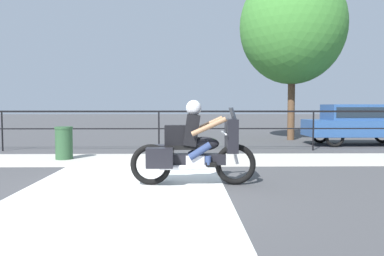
{
  "coord_description": "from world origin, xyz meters",
  "views": [
    {
      "loc": [
        0.87,
        -6.79,
        1.48
      ],
      "look_at": [
        1.0,
        0.44,
        1.05
      ],
      "focal_mm": 35.0,
      "sensor_mm": 36.0,
      "label": 1
    }
  ],
  "objects_px": {
    "motorcycle": "(193,148)",
    "parked_car": "(358,122)",
    "trash_bin": "(64,143)",
    "tree_behind_sign": "(292,26)"
  },
  "relations": [
    {
      "from": "motorcycle",
      "to": "parked_car",
      "type": "height_order",
      "value": "motorcycle"
    },
    {
      "from": "parked_car",
      "to": "trash_bin",
      "type": "xyz_separation_m",
      "value": [
        -9.84,
        -3.64,
        -0.42
      ]
    },
    {
      "from": "tree_behind_sign",
      "to": "trash_bin",
      "type": "bearing_deg",
      "value": -143.77
    },
    {
      "from": "tree_behind_sign",
      "to": "motorcycle",
      "type": "bearing_deg",
      "value": -115.82
    },
    {
      "from": "motorcycle",
      "to": "parked_car",
      "type": "distance_m",
      "value": 9.48
    },
    {
      "from": "trash_bin",
      "to": "tree_behind_sign",
      "type": "bearing_deg",
      "value": 36.23
    },
    {
      "from": "motorcycle",
      "to": "tree_behind_sign",
      "type": "relative_size",
      "value": 0.32
    },
    {
      "from": "motorcycle",
      "to": "tree_behind_sign",
      "type": "distance_m",
      "value": 11.03
    },
    {
      "from": "parked_car",
      "to": "tree_behind_sign",
      "type": "relative_size",
      "value": 0.55
    },
    {
      "from": "parked_car",
      "to": "trash_bin",
      "type": "relative_size",
      "value": 4.46
    }
  ]
}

